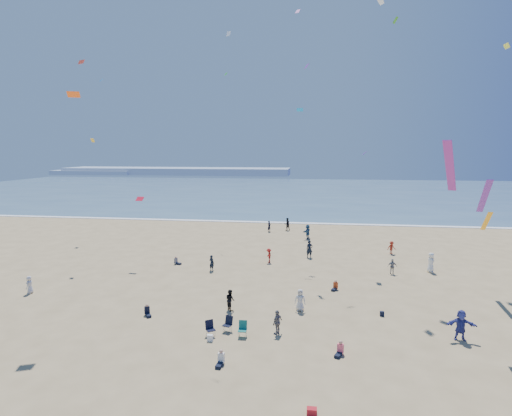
# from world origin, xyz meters

# --- Properties ---
(ground) EXTENTS (220.00, 220.00, 0.00)m
(ground) POSITION_xyz_m (0.00, 0.00, 0.00)
(ground) COLOR tan
(ground) RESTS_ON ground
(ocean) EXTENTS (220.00, 100.00, 0.06)m
(ocean) POSITION_xyz_m (0.00, 95.00, 0.03)
(ocean) COLOR #476B84
(ocean) RESTS_ON ground
(surf_line) EXTENTS (220.00, 1.20, 0.08)m
(surf_line) POSITION_xyz_m (0.00, 45.00, 0.04)
(surf_line) COLOR white
(surf_line) RESTS_ON ground
(headland_far) EXTENTS (110.00, 20.00, 3.20)m
(headland_far) POSITION_xyz_m (-60.00, 170.00, 1.60)
(headland_far) COLOR #7A8EA8
(headland_far) RESTS_ON ground
(headland_near) EXTENTS (40.00, 14.00, 2.00)m
(headland_near) POSITION_xyz_m (-100.00, 165.00, 1.00)
(headland_near) COLOR #7A8EA8
(headland_near) RESTS_ON ground
(standing_flyers) EXTENTS (34.92, 48.02, 1.95)m
(standing_flyers) POSITION_xyz_m (7.41, 18.05, 0.88)
(standing_flyers) COLOR black
(standing_flyers) RESTS_ON ground
(seated_group) EXTENTS (16.85, 19.20, 0.84)m
(seated_group) POSITION_xyz_m (0.54, 9.21, 0.42)
(seated_group) COLOR white
(seated_group) RESTS_ON ground
(chair_cluster) EXTENTS (2.72, 1.59, 1.00)m
(chair_cluster) POSITION_xyz_m (0.57, 4.83, 0.50)
(chair_cluster) COLOR black
(chair_cluster) RESTS_ON ground
(white_tote) EXTENTS (0.35, 0.20, 0.40)m
(white_tote) POSITION_xyz_m (-0.29, 3.89, 0.20)
(white_tote) COLOR white
(white_tote) RESTS_ON ground
(black_backpack) EXTENTS (0.30, 0.22, 0.38)m
(black_backpack) POSITION_xyz_m (0.27, 7.00, 0.19)
(black_backpack) COLOR black
(black_backpack) RESTS_ON ground
(cooler) EXTENTS (0.45, 0.30, 0.30)m
(cooler) POSITION_xyz_m (5.95, -2.21, 0.15)
(cooler) COLOR red
(cooler) RESTS_ON ground
(navy_bag) EXTENTS (0.28, 0.18, 0.34)m
(navy_bag) POSITION_xyz_m (10.86, 9.25, 0.17)
(navy_bag) COLOR black
(navy_bag) RESTS_ON ground
(kites_aloft) EXTENTS (46.25, 38.67, 24.71)m
(kites_aloft) POSITION_xyz_m (8.84, 13.83, 14.35)
(kites_aloft) COLOR white
(kites_aloft) RESTS_ON ground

